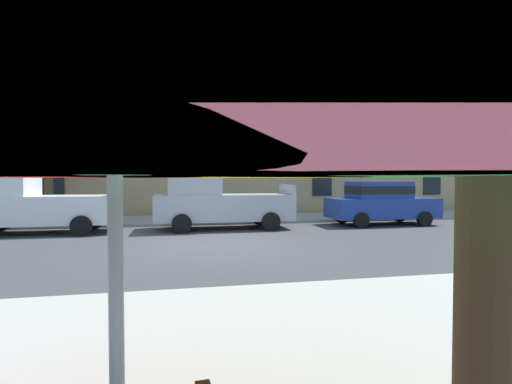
% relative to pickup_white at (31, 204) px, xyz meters
% --- Properties ---
extents(ground_plane, '(120.00, 120.00, 0.00)m').
position_rel_pickup_white_xyz_m(ground_plane, '(5.87, -3.70, -1.03)').
color(ground_plane, '#424244').
extents(sidewalk_far, '(56.00, 3.60, 0.12)m').
position_rel_pickup_white_xyz_m(sidewalk_far, '(5.87, 3.10, -0.97)').
color(sidewalk_far, '#9E998E').
rests_on(sidewalk_far, ground).
extents(apartment_building, '(47.37, 12.08, 16.00)m').
position_rel_pickup_white_xyz_m(apartment_building, '(5.87, 11.29, 6.97)').
color(apartment_building, tan).
rests_on(apartment_building, ground).
extents(pickup_white, '(5.10, 2.12, 2.20)m').
position_rel_pickup_white_xyz_m(pickup_white, '(0.00, 0.00, 0.00)').
color(pickup_white, silver).
rests_on(pickup_white, ground).
extents(pickup_silver, '(5.10, 2.12, 2.20)m').
position_rel_pickup_white_xyz_m(pickup_silver, '(6.39, 0.00, 0.00)').
color(pickup_silver, '#A8AAB2').
rests_on(pickup_silver, ground).
extents(sedan_blue, '(4.40, 1.98, 1.78)m').
position_rel_pickup_white_xyz_m(sedan_blue, '(13.11, -0.00, -0.08)').
color(sedan_blue, navy).
rests_on(sedan_blue, ground).
extents(street_tree_left, '(2.05, 2.05, 3.91)m').
position_rel_pickup_white_xyz_m(street_tree_left, '(-0.65, 3.43, 1.86)').
color(street_tree_left, brown).
rests_on(street_tree_left, ground).
extents(patio_umbrella, '(4.07, 3.78, 2.46)m').
position_rel_pickup_white_xyz_m(patio_umbrella, '(4.66, -12.70, 1.10)').
color(patio_umbrella, silver).
rests_on(patio_umbrella, ground).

